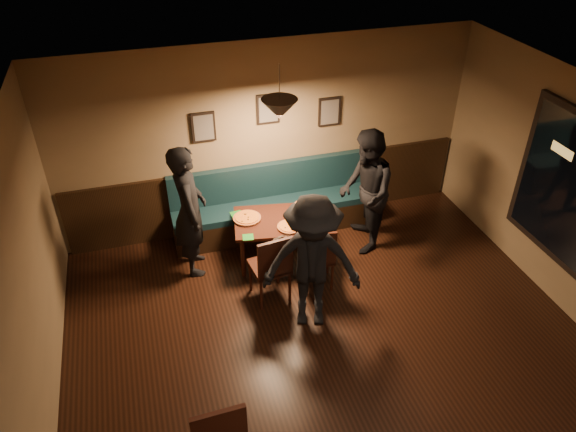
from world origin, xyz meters
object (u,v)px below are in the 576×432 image
(chair_near_right, at_px, (317,254))
(diner_right, at_px, (366,192))
(booth_bench, at_px, (275,202))
(dining_table, at_px, (281,239))
(diner_front, at_px, (312,264))
(chair_near_left, at_px, (269,265))
(soda_glass, at_px, (328,218))
(tabasco_bottle, at_px, (319,210))
(diner_left, at_px, (190,211))

(chair_near_right, bearing_deg, diner_right, 44.92)
(booth_bench, bearing_deg, dining_table, -98.73)
(booth_bench, distance_m, diner_front, 1.98)
(diner_front, bearing_deg, chair_near_left, 140.16)
(dining_table, relative_size, soda_glass, 7.37)
(booth_bench, relative_size, tabasco_bottle, 25.58)
(booth_bench, bearing_deg, tabasco_bottle, -57.10)
(chair_near_left, xyz_separation_m, diner_right, (1.56, 0.67, 0.39))
(diner_left, distance_m, soda_glass, 1.81)
(dining_table, bearing_deg, diner_front, -79.31)
(diner_left, xyz_separation_m, diner_front, (1.19, -1.42, -0.04))
(diner_right, bearing_deg, dining_table, -77.52)
(diner_front, bearing_deg, chair_near_right, 82.32)
(dining_table, distance_m, tabasco_bottle, 0.68)
(diner_left, bearing_deg, dining_table, -94.03)
(dining_table, distance_m, diner_left, 1.32)
(chair_near_right, distance_m, diner_right, 1.16)
(chair_near_right, relative_size, soda_glass, 5.63)
(dining_table, bearing_deg, booth_bench, 91.34)
(diner_left, height_order, diner_right, diner_left)
(tabasco_bottle, bearing_deg, diner_left, 174.56)
(chair_near_left, bearing_deg, dining_table, 56.58)
(diner_left, bearing_deg, diner_right, -90.61)
(dining_table, xyz_separation_m, soda_glass, (0.58, -0.26, 0.42))
(booth_bench, bearing_deg, chair_near_right, -81.11)
(dining_table, bearing_deg, chair_near_right, -53.39)
(dining_table, distance_m, chair_near_right, 0.71)
(diner_left, height_order, diner_front, diner_left)
(booth_bench, relative_size, diner_right, 1.67)
(chair_near_left, xyz_separation_m, soda_glass, (0.92, 0.44, 0.24))
(dining_table, xyz_separation_m, diner_front, (0.01, -1.26, 0.55))
(booth_bench, relative_size, diner_front, 1.70)
(chair_near_right, xyz_separation_m, diner_right, (0.90, 0.60, 0.43))
(diner_right, height_order, soda_glass, diner_right)
(tabasco_bottle, bearing_deg, soda_glass, -83.77)
(chair_near_left, bearing_deg, diner_front, -64.31)
(diner_front, xyz_separation_m, soda_glass, (0.57, 1.00, -0.13))
(dining_table, xyz_separation_m, chair_near_right, (0.31, -0.62, 0.14))
(diner_right, bearing_deg, booth_bench, -109.15)
(diner_right, relative_size, tabasco_bottle, 15.32)
(booth_bench, xyz_separation_m, chair_near_left, (-0.45, -1.39, 0.01))
(dining_table, relative_size, tabasco_bottle, 10.54)
(chair_near_right, height_order, tabasco_bottle, chair_near_right)
(booth_bench, distance_m, chair_near_left, 1.46)
(tabasco_bottle, bearing_deg, diner_right, -2.02)
(diner_front, bearing_deg, diner_left, 147.31)
(diner_right, bearing_deg, diner_left, -80.87)
(soda_glass, distance_m, tabasco_bottle, 0.26)
(diner_front, bearing_deg, dining_table, 107.99)
(dining_table, xyz_separation_m, diner_right, (1.21, -0.02, 0.57))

